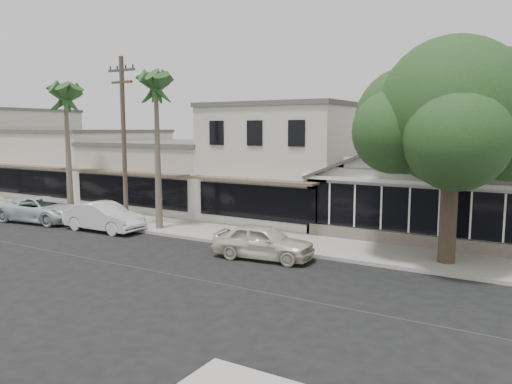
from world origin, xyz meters
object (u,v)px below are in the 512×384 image
Objects in this scene: utility_pole at (124,139)px; car_2 at (42,209)px; car_0 at (263,242)px; shade_tree at (453,117)px; car_1 at (104,217)px.

utility_pole is 7.05m from car_2.
shade_tree is at bearing -72.17° from car_0.
car_1 is 17.49m from shade_tree.
utility_pole reaches higher than shade_tree.
car_0 is at bearing -94.93° from car_1.
car_1 is (-0.68, -0.93, -4.04)m from utility_pole.
shade_tree is (6.60, 3.01, 5.07)m from car_0.
shade_tree is (15.89, 1.51, 1.00)m from utility_pole.
utility_pole is 10.25m from car_0.
car_0 is at bearing -155.46° from shade_tree.
car_0 is at bearing -9.20° from utility_pole.
car_2 is at bearing 88.76° from car_1.
car_0 is 0.48× the size of shade_tree.
utility_pole is 4.20m from car_1.
utility_pole is at bearing -174.57° from shade_tree.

